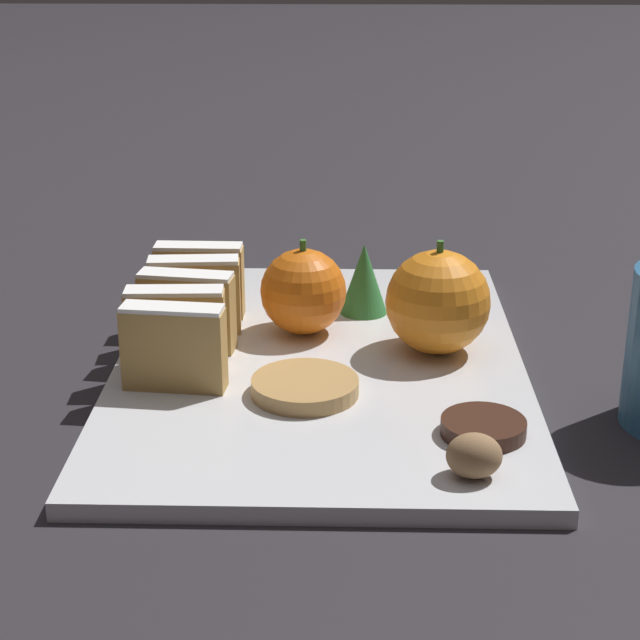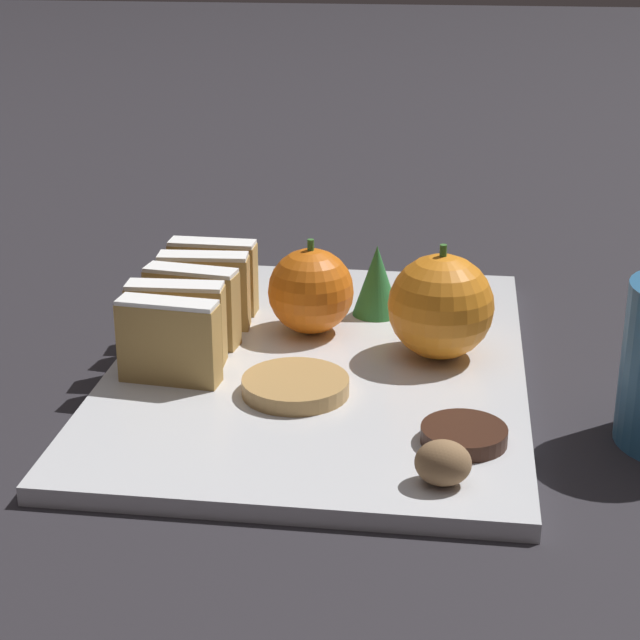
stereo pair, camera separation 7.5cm
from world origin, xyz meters
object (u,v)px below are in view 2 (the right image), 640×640
(orange_far, at_px, (311,291))
(walnut, at_px, (443,463))
(orange_near, at_px, (441,306))
(chocolate_cookie, at_px, (464,435))

(orange_far, height_order, walnut, orange_far)
(orange_far, xyz_separation_m, walnut, (0.11, -0.22, -0.02))
(walnut, bearing_deg, orange_far, 115.84)
(orange_near, height_order, walnut, orange_near)
(orange_near, relative_size, chocolate_cookie, 1.59)
(chocolate_cookie, bearing_deg, orange_near, 98.14)
(orange_far, bearing_deg, orange_near, -19.40)
(orange_far, xyz_separation_m, chocolate_cookie, (0.12, -0.17, -0.03))
(orange_near, relative_size, orange_far, 1.15)
(orange_near, relative_size, walnut, 2.60)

